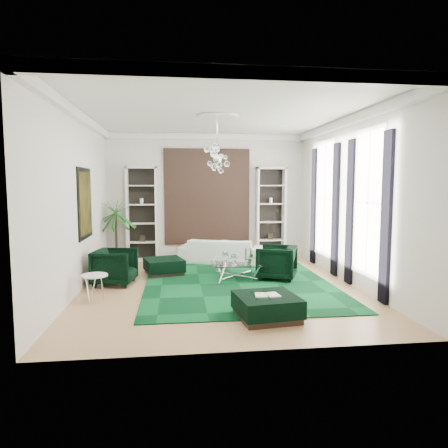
{
  "coord_description": "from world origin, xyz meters",
  "views": [
    {
      "loc": [
        -0.94,
        -8.68,
        2.28
      ],
      "look_at": [
        0.16,
        0.5,
        1.36
      ],
      "focal_mm": 32.0,
      "sensor_mm": 36.0,
      "label": 1
    }
  ],
  "objects": [
    {
      "name": "ceiling_medallion",
      "position": [
        0.0,
        0.3,
        3.77
      ],
      "size": [
        0.9,
        0.9,
        0.05
      ],
      "primitive_type": "cylinder",
      "color": "white",
      "rests_on": "ceiling"
    },
    {
      "name": "curtain_near_a",
      "position": [
        2.96,
        -1.68,
        1.65
      ],
      "size": [
        0.07,
        0.3,
        3.25
      ],
      "primitive_type": "cube",
      "color": "black",
      "rests_on": "floor"
    },
    {
      "name": "curtain_far_a",
      "position": [
        2.96,
        0.72,
        1.65
      ],
      "size": [
        0.07,
        0.3,
        3.25
      ],
      "primitive_type": "cube",
      "color": "black",
      "rests_on": "floor"
    },
    {
      "name": "sofa",
      "position": [
        0.37,
        2.71,
        0.35
      ],
      "size": [
        2.57,
        1.62,
        0.7
      ],
      "primitive_type": "imported",
      "rotation": [
        0.0,
        0.0,
        2.83
      ],
      "color": "white",
      "rests_on": "floor"
    },
    {
      "name": "armchair_left",
      "position": [
        -2.34,
        0.47,
        0.41
      ],
      "size": [
        1.02,
        1.0,
        0.81
      ],
      "primitive_type": "imported",
      "rotation": [
        0.0,
        0.0,
        1.41
      ],
      "color": "black",
      "rests_on": "floor"
    },
    {
      "name": "wall_back",
      "position": [
        0.0,
        3.51,
        1.9
      ],
      "size": [
        6.0,
        0.02,
        3.8
      ],
      "primitive_type": "cube",
      "color": "silver",
      "rests_on": "ground"
    },
    {
      "name": "tapestry",
      "position": [
        0.0,
        3.46,
        1.9
      ],
      "size": [
        2.5,
        0.06,
        2.8
      ],
      "primitive_type": "cube",
      "color": "black",
      "rests_on": "wall_back"
    },
    {
      "name": "shelving_left",
      "position": [
        -1.95,
        3.31,
        1.4
      ],
      "size": [
        0.9,
        0.38,
        2.8
      ],
      "primitive_type": null,
      "color": "white",
      "rests_on": "floor"
    },
    {
      "name": "book",
      "position": [
        0.57,
        -2.21,
        0.42
      ],
      "size": [
        0.42,
        0.28,
        0.03
      ],
      "primitive_type": "cube",
      "color": "white",
      "rests_on": "ottoman_front"
    },
    {
      "name": "wall_left",
      "position": [
        -3.01,
        0.0,
        1.9
      ],
      "size": [
        0.02,
        7.0,
        3.8
      ],
      "primitive_type": "cube",
      "color": "silver",
      "rests_on": "ground"
    },
    {
      "name": "wall_front",
      "position": [
        0.0,
        -3.51,
        1.9
      ],
      "size": [
        6.0,
        0.02,
        3.8
      ],
      "primitive_type": "cube",
      "color": "silver",
      "rests_on": "ground"
    },
    {
      "name": "window_far",
      "position": [
        2.99,
        1.5,
        1.9
      ],
      "size": [
        0.03,
        1.1,
        2.9
      ],
      "primitive_type": "cube",
      "color": "white",
      "rests_on": "wall_right"
    },
    {
      "name": "ottoman_front",
      "position": [
        0.57,
        -2.21,
        0.2
      ],
      "size": [
        1.12,
        1.12,
        0.4
      ],
      "primitive_type": "cube",
      "rotation": [
        0.0,
        0.0,
        0.13
      ],
      "color": "black",
      "rests_on": "floor"
    },
    {
      "name": "floor",
      "position": [
        0.0,
        0.0,
        -0.01
      ],
      "size": [
        6.0,
        7.0,
        0.02
      ],
      "primitive_type": "cube",
      "color": "tan",
      "rests_on": "ground"
    },
    {
      "name": "curtain_far_b",
      "position": [
        2.96,
        2.28,
        1.65
      ],
      "size": [
        0.07,
        0.3,
        3.25
      ],
      "primitive_type": "cube",
      "color": "black",
      "rests_on": "floor"
    },
    {
      "name": "shelving_right",
      "position": [
        1.95,
        3.31,
        1.4
      ],
      "size": [
        0.9,
        0.38,
        2.8
      ],
      "primitive_type": null,
      "color": "white",
      "rests_on": "floor"
    },
    {
      "name": "ceiling",
      "position": [
        0.0,
        0.0,
        3.81
      ],
      "size": [
        6.0,
        7.0,
        0.02
      ],
      "primitive_type": "cube",
      "color": "white",
      "rests_on": "ground"
    },
    {
      "name": "window_near",
      "position": [
        2.99,
        -0.9,
        1.9
      ],
      "size": [
        0.03,
        1.1,
        2.9
      ],
      "primitive_type": "cube",
      "color": "white",
      "rests_on": "wall_right"
    },
    {
      "name": "rug",
      "position": [
        0.45,
        0.2,
        0.01
      ],
      "size": [
        4.2,
        5.0,
        0.02
      ],
      "primitive_type": "cube",
      "color": "black",
      "rests_on": "floor"
    },
    {
      "name": "painting",
      "position": [
        -2.97,
        0.6,
        1.85
      ],
      "size": [
        0.04,
        1.3,
        1.6
      ],
      "primitive_type": "cube",
      "color": "black",
      "rests_on": "wall_left"
    },
    {
      "name": "table_plant",
      "position": [
        0.79,
        0.47,
        0.53
      ],
      "size": [
        0.16,
        0.15,
        0.24
      ],
      "primitive_type": "imported",
      "rotation": [
        0.0,
        0.0,
        -0.38
      ],
      "color": "#1C6018",
      "rests_on": "coffee_table"
    },
    {
      "name": "wall_right",
      "position": [
        3.01,
        0.0,
        1.9
      ],
      "size": [
        0.02,
        7.0,
        3.8
      ],
      "primitive_type": "cube",
      "color": "silver",
      "rests_on": "ground"
    },
    {
      "name": "armchair_right",
      "position": [
        1.45,
        0.56,
        0.41
      ],
      "size": [
        1.17,
        1.16,
        0.81
      ],
      "primitive_type": "imported",
      "rotation": [
        0.0,
        0.0,
        -1.99
      ],
      "color": "black",
      "rests_on": "floor"
    },
    {
      "name": "side_table",
      "position": [
        -2.55,
        -0.77,
        0.25
      ],
      "size": [
        0.63,
        0.63,
        0.5
      ],
      "primitive_type": "cylinder",
      "rotation": [
        0.0,
        0.0,
        -0.24
      ],
      "color": "white",
      "rests_on": "floor"
    },
    {
      "name": "curtain_near_b",
      "position": [
        2.96,
        -0.12,
        1.65
      ],
      "size": [
        0.07,
        0.3,
        3.25
      ],
      "primitive_type": "cube",
      "color": "black",
      "rests_on": "floor"
    },
    {
      "name": "crown_molding",
      "position": [
        0.0,
        0.0,
        3.7
      ],
      "size": [
        6.0,
        7.0,
        0.18
      ],
      "primitive_type": null,
      "color": "white",
      "rests_on": "ceiling"
    },
    {
      "name": "ottoman_side",
      "position": [
        -1.26,
        1.38,
        0.2
      ],
      "size": [
        1.1,
        1.1,
        0.4
      ],
      "primitive_type": "cube",
      "rotation": [
        0.0,
        0.0,
        0.26
      ],
      "color": "black",
      "rests_on": "floor"
    },
    {
      "name": "palm",
      "position": [
        -2.65,
        2.91,
        1.2
      ],
      "size": [
        1.87,
        1.87,
        2.4
      ],
      "primitive_type": null,
      "rotation": [
        0.0,
        0.0,
        -0.29
      ],
      "color": "#1C6018",
      "rests_on": "floor"
    },
    {
      "name": "coffee_table",
      "position": [
        0.49,
        0.72,
        0.21
      ],
      "size": [
        1.21,
        1.21,
        0.41
      ],
      "primitive_type": null,
      "rotation": [
        0.0,
        0.0,
        0.0
      ],
      "color": "white",
      "rests_on": "floor"
    },
    {
      "name": "chandelier",
      "position": [
        0.01,
        0.54,
        2.85
      ],
      "size": [
        0.91,
        0.91,
        0.72
      ],
      "primitive_type": null,
      "rotation": [
        0.0,
        0.0,
        -0.15
      ],
      "color": "white",
      "rests_on": "ceiling"
    }
  ]
}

